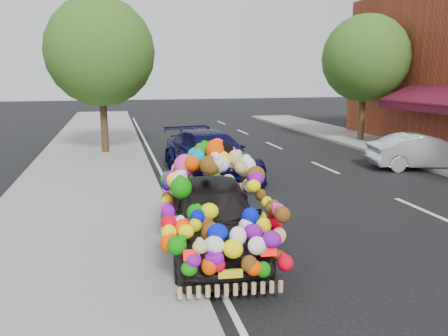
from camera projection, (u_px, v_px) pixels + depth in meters
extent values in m
plane|color=black|center=(281.00, 222.00, 9.54)|extent=(100.00, 100.00, 0.00)
cube|color=gray|center=(74.00, 237.00, 8.49)|extent=(4.00, 60.00, 0.12)
cube|color=gray|center=(173.00, 228.00, 8.96)|extent=(0.15, 60.00, 0.13)
cube|color=#4E0E1F|center=(436.00, 96.00, 16.82)|extent=(1.62, 5.20, 0.75)
cube|color=#4E0E1F|center=(419.00, 107.00, 16.73)|extent=(0.06, 5.20, 0.35)
cylinder|color=#332114|center=(104.00, 121.00, 17.35)|extent=(0.28, 0.28, 2.73)
sphere|color=#255115|center=(100.00, 52.00, 16.79)|extent=(4.20, 4.20, 4.20)
cylinder|color=#332114|center=(362.00, 114.00, 20.66)|extent=(0.28, 0.28, 2.64)
sphere|color=#255115|center=(366.00, 58.00, 20.12)|extent=(4.00, 4.00, 4.00)
imported|color=black|center=(214.00, 216.00, 7.85)|extent=(1.97, 4.03, 1.32)
cube|color=red|center=(192.00, 255.00, 5.86)|extent=(0.23, 0.08, 0.14)
cube|color=red|center=(269.00, 251.00, 6.00)|extent=(0.23, 0.08, 0.14)
cube|color=yellow|center=(231.00, 274.00, 5.98)|extent=(0.34, 0.08, 0.12)
imported|color=black|center=(210.00, 154.00, 13.74)|extent=(2.75, 5.09, 1.40)
imported|color=silver|center=(424.00, 152.00, 14.86)|extent=(3.81, 2.00, 1.19)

